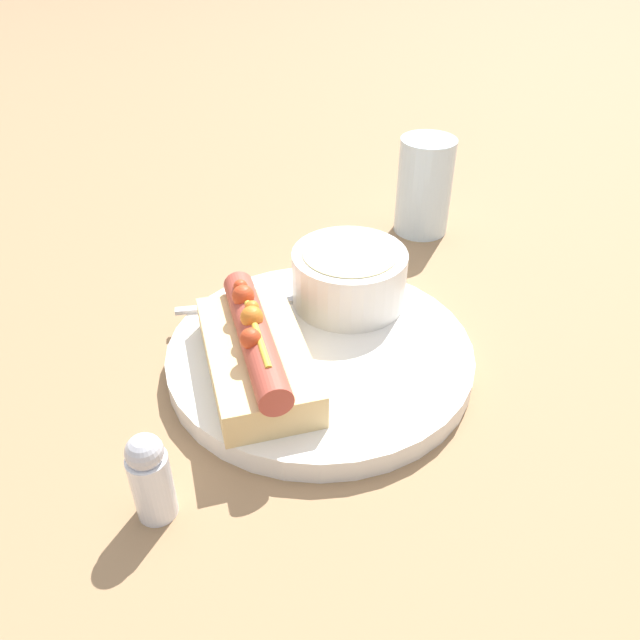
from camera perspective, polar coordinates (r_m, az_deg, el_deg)
ground_plane at (r=0.53m, az=0.00°, el=-4.02°), size 4.00×4.00×0.00m
dinner_plate at (r=0.53m, az=0.00°, el=-3.22°), size 0.25×0.25×0.02m
hot_dog at (r=0.49m, az=-5.97°, el=-2.75°), size 0.16×0.12×0.06m
soup_bowl at (r=0.56m, az=2.69°, el=4.17°), size 0.10×0.10×0.05m
spoon at (r=0.57m, az=-2.31°, el=1.97°), size 0.08×0.14×0.01m
drinking_glass at (r=0.72m, az=9.51°, el=11.96°), size 0.06×0.06×0.11m
salt_shaker at (r=0.42m, az=-15.25°, el=-13.67°), size 0.03×0.03×0.07m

